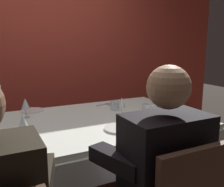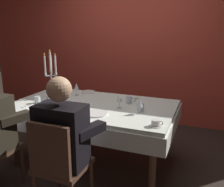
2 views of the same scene
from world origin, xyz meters
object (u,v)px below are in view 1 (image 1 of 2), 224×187
(dining_table, at_px, (81,135))
(water_tumbler_1, at_px, (115,105))
(wine_glass_1, at_px, (25,104))
(wine_glass_2, at_px, (155,102))
(dinner_plate_0, at_px, (121,128))
(water_tumbler_0, at_px, (146,109))
(wine_glass_3, at_px, (23,122))
(coffee_cup_0, at_px, (200,117))
(wine_glass_0, at_px, (122,103))
(dinner_plate_1, at_px, (32,111))
(seated_diner_1, at_px, (166,167))

(dining_table, bearing_deg, water_tumbler_1, 25.29)
(wine_glass_1, distance_m, water_tumbler_1, 0.77)
(wine_glass_2, bearing_deg, dinner_plate_0, -156.49)
(water_tumbler_1, bearing_deg, water_tumbler_0, -46.56)
(dining_table, relative_size, dinner_plate_0, 8.05)
(wine_glass_3, bearing_deg, water_tumbler_0, 10.48)
(dining_table, xyz_separation_m, coffee_cup_0, (0.84, -0.41, 0.15))
(wine_glass_3, bearing_deg, dining_table, 25.91)
(wine_glass_0, xyz_separation_m, water_tumbler_0, (0.24, 0.00, -0.08))
(wine_glass_1, bearing_deg, dinner_plate_1, 66.84)
(coffee_cup_0, xyz_separation_m, seated_diner_1, (-0.71, -0.48, -0.03))
(wine_glass_0, bearing_deg, water_tumbler_1, 78.24)
(wine_glass_1, relative_size, wine_glass_3, 1.00)
(wine_glass_3, height_order, water_tumbler_1, wine_glass_3)
(dining_table, height_order, wine_glass_2, wine_glass_2)
(coffee_cup_0, bearing_deg, wine_glass_1, 150.21)
(wine_glass_0, bearing_deg, dinner_plate_0, -119.36)
(wine_glass_2, xyz_separation_m, water_tumbler_1, (-0.22, 0.31, -0.07))
(dinner_plate_1, height_order, water_tumbler_0, water_tumbler_0)
(wine_glass_0, relative_size, wine_glass_1, 1.00)
(dinner_plate_1, relative_size, water_tumbler_0, 2.64)
(wine_glass_1, xyz_separation_m, wine_glass_2, (0.98, -0.41, 0.00))
(dinner_plate_1, bearing_deg, water_tumbler_1, -22.34)
(water_tumbler_1, bearing_deg, dinner_plate_0, -112.27)
(dinner_plate_0, distance_m, water_tumbler_1, 0.54)
(dinner_plate_1, bearing_deg, coffee_cup_0, -37.68)
(water_tumbler_1, distance_m, seated_diner_1, 1.10)
(water_tumbler_0, distance_m, water_tumbler_1, 0.29)
(wine_glass_0, bearing_deg, water_tumbler_0, 0.52)
(dinner_plate_1, distance_m, wine_glass_3, 0.71)
(water_tumbler_0, bearing_deg, wine_glass_0, -179.48)
(wine_glass_1, xyz_separation_m, water_tumbler_0, (0.96, -0.31, -0.08))
(dining_table, bearing_deg, wine_glass_3, -154.09)
(wine_glass_3, distance_m, coffee_cup_0, 1.31)
(dining_table, bearing_deg, water_tumbler_0, -2.65)
(coffee_cup_0, bearing_deg, wine_glass_3, 171.70)
(wine_glass_3, bearing_deg, wine_glass_0, 13.43)
(dinner_plate_0, height_order, dinner_plate_1, same)
(wine_glass_3, bearing_deg, water_tumbler_1, 25.62)
(wine_glass_3, relative_size, water_tumbler_1, 1.93)
(coffee_cup_0, height_order, seated_diner_1, seated_diner_1)
(dining_table, xyz_separation_m, dinner_plate_0, (0.19, -0.31, 0.13))
(dining_table, distance_m, coffee_cup_0, 0.94)
(water_tumbler_1, height_order, seated_diner_1, seated_diner_1)
(dining_table, bearing_deg, wine_glass_0, -4.88)
(dinner_plate_0, bearing_deg, wine_glass_1, 133.33)
(wine_glass_1, height_order, water_tumbler_0, wine_glass_1)
(dinner_plate_1, relative_size, seated_diner_1, 0.16)
(dinner_plate_0, relative_size, water_tumbler_1, 2.84)
(coffee_cup_0, bearing_deg, dinner_plate_1, 142.32)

